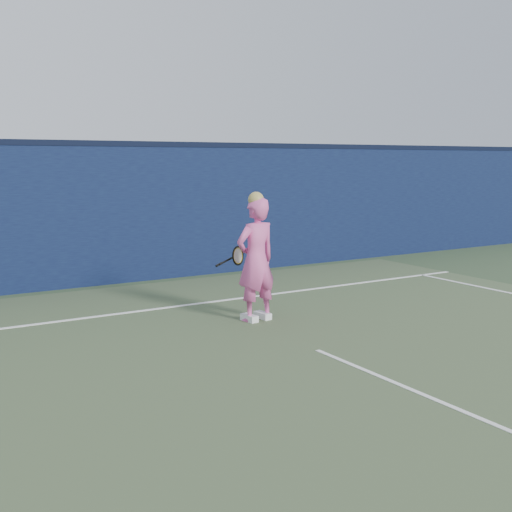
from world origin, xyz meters
TOP-DOWN VIEW (x-y plane):
  - ground at (0.00, 0.00)m, footprint 80.00×80.00m
  - backstop_wall at (0.00, 6.50)m, footprint 24.00×0.40m
  - wall_cap at (0.00, 6.50)m, footprint 24.00×0.42m
  - player at (0.14, 2.65)m, footprint 0.68×0.50m
  - racket at (0.08, 3.10)m, footprint 0.54×0.18m
  - court_lines at (0.00, -0.33)m, footprint 11.00×12.04m

SIDE VIEW (x-z plane):
  - ground at x=0.00m, z-range 0.00..0.00m
  - court_lines at x=0.00m, z-range 0.01..0.01m
  - racket at x=0.08m, z-range 0.72..1.01m
  - player at x=0.14m, z-range -0.03..1.79m
  - backstop_wall at x=0.00m, z-range 0.00..2.50m
  - wall_cap at x=0.00m, z-range 2.50..2.60m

